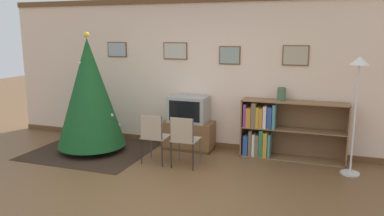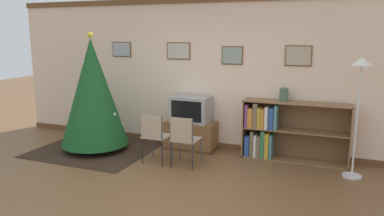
# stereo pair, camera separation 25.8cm
# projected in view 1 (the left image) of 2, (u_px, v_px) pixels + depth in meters

# --- Properties ---
(ground_plane) EXTENTS (24.00, 24.00, 0.00)m
(ground_plane) POSITION_uv_depth(u_px,v_px,m) (143.00, 199.00, 4.76)
(ground_plane) COLOR brown
(wall_back) EXTENTS (8.01, 0.11, 2.70)m
(wall_back) POSITION_uv_depth(u_px,v_px,m) (202.00, 74.00, 6.79)
(wall_back) COLOR beige
(wall_back) RESTS_ON ground_plane
(area_rug) EXTENTS (2.04, 1.83, 0.01)m
(area_rug) POSITION_uv_depth(u_px,v_px,m) (93.00, 150.00, 6.73)
(area_rug) COLOR #332319
(area_rug) RESTS_ON ground_plane
(christmas_tree) EXTENTS (1.19, 1.19, 2.09)m
(christmas_tree) POSITION_uv_depth(u_px,v_px,m) (90.00, 93.00, 6.53)
(christmas_tree) COLOR maroon
(christmas_tree) RESTS_ON area_rug
(tv_console) EXTENTS (0.91, 0.45, 0.51)m
(tv_console) POSITION_uv_depth(u_px,v_px,m) (188.00, 135.00, 6.78)
(tv_console) COLOR brown
(tv_console) RESTS_ON ground_plane
(television) EXTENTS (0.68, 0.43, 0.46)m
(television) POSITION_uv_depth(u_px,v_px,m) (188.00, 109.00, 6.69)
(television) COLOR #9E9E99
(television) RESTS_ON tv_console
(folding_chair_left) EXTENTS (0.40, 0.40, 0.82)m
(folding_chair_left) POSITION_uv_depth(u_px,v_px,m) (154.00, 135.00, 5.97)
(folding_chair_left) COLOR tan
(folding_chair_left) RESTS_ON ground_plane
(folding_chair_right) EXTENTS (0.40, 0.40, 0.82)m
(folding_chair_right) POSITION_uv_depth(u_px,v_px,m) (184.00, 138.00, 5.80)
(folding_chair_right) COLOR tan
(folding_chair_right) RESTS_ON ground_plane
(bookshelf) EXTENTS (1.70, 0.36, 0.98)m
(bookshelf) POSITION_uv_depth(u_px,v_px,m) (274.00, 130.00, 6.30)
(bookshelf) COLOR olive
(bookshelf) RESTS_ON ground_plane
(vase) EXTENTS (0.15, 0.15, 0.22)m
(vase) POSITION_uv_depth(u_px,v_px,m) (282.00, 94.00, 6.20)
(vase) COLOR #47664C
(vase) RESTS_ON bookshelf
(standing_lamp) EXTENTS (0.28, 0.28, 1.75)m
(standing_lamp) POSITION_uv_depth(u_px,v_px,m) (358.00, 85.00, 5.35)
(standing_lamp) COLOR silver
(standing_lamp) RESTS_ON ground_plane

